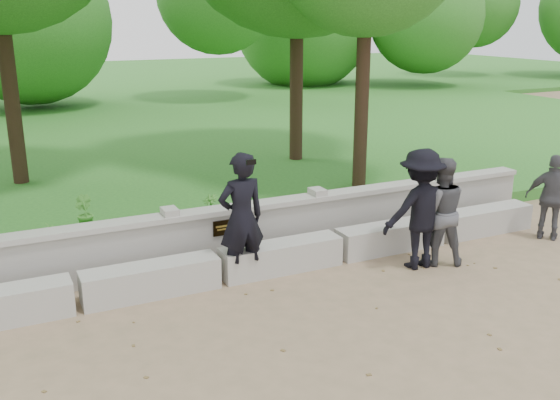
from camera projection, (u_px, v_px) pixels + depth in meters
The scene contains 11 objects.
ground at pixel (275, 341), 7.46m from camera, with size 80.00×80.00×0.00m, color #927659.
lawn at pixel (85, 136), 19.52m from camera, with size 40.00×22.00×0.25m, color #286121.
concrete_bench at pixel (219, 268), 9.03m from camera, with size 11.90×0.45×0.45m.
parapet_wall at pixel (203, 237), 9.57m from camera, with size 12.50×0.35×0.90m.
man_main at pixel (241, 218), 8.87m from camera, with size 0.73×0.65×1.93m.
visitor_left at pixel (440, 211), 9.57m from camera, with size 1.01×0.92×1.70m.
visitor_mid at pixel (420, 209), 9.41m from camera, with size 1.23×0.75×1.86m.
visitor_right at pixel (552, 198), 10.66m from camera, with size 0.82×0.92×1.49m.
shrub_a at pixel (53, 240), 9.28m from camera, with size 0.29×0.19×0.55m, color #41852D.
shrub_b at pixel (84, 213), 10.46m from camera, with size 0.34×0.27×0.61m, color #41852D.
shrub_d at pixel (210, 209), 10.81m from camera, with size 0.29×0.26×0.52m, color #41852D.
Camera 1 is at (-2.84, -6.04, 3.73)m, focal length 40.00 mm.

